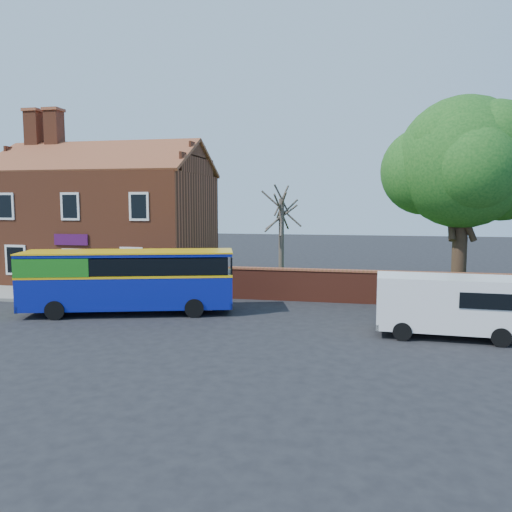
# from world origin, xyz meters

# --- Properties ---
(ground) EXTENTS (120.00, 120.00, 0.00)m
(ground) POSITION_xyz_m (0.00, 0.00, 0.00)
(ground) COLOR black
(ground) RESTS_ON ground
(pavement) EXTENTS (18.00, 3.50, 0.12)m
(pavement) POSITION_xyz_m (-7.00, 5.75, 0.06)
(pavement) COLOR gray
(pavement) RESTS_ON ground
(kerb) EXTENTS (18.00, 0.15, 0.14)m
(kerb) POSITION_xyz_m (-7.00, 4.00, 0.07)
(kerb) COLOR slate
(kerb) RESTS_ON ground
(grass_strip) EXTENTS (26.00, 12.00, 0.04)m
(grass_strip) POSITION_xyz_m (13.00, 13.00, 0.02)
(grass_strip) COLOR #426B28
(grass_strip) RESTS_ON ground
(shop_building) EXTENTS (12.30, 8.13, 10.50)m
(shop_building) POSITION_xyz_m (-7.02, 11.50, 3.41)
(shop_building) COLOR brown
(shop_building) RESTS_ON ground
(boundary_wall) EXTENTS (22.00, 0.38, 1.60)m
(boundary_wall) POSITION_xyz_m (13.00, 7.00, 0.81)
(boundary_wall) COLOR maroon
(boundary_wall) RESTS_ON ground
(bus) EXTENTS (9.19, 4.63, 2.72)m
(bus) POSITION_xyz_m (-1.63, 2.69, 1.55)
(bus) COLOR #0D1990
(bus) RESTS_ON ground
(van_near) EXTENTS (5.02, 2.23, 2.17)m
(van_near) POSITION_xyz_m (11.52, 1.47, 1.21)
(van_near) COLOR white
(van_near) RESTS_ON ground
(large_tree) EXTENTS (8.23, 6.51, 10.04)m
(large_tree) POSITION_xyz_m (13.43, 9.84, 6.57)
(large_tree) COLOR black
(large_tree) RESTS_ON ground
(bare_tree) EXTENTS (2.05, 2.44, 5.47)m
(bare_tree) POSITION_xyz_m (4.23, 9.65, 2.81)
(bare_tree) COLOR #4C4238
(bare_tree) RESTS_ON ground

